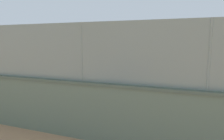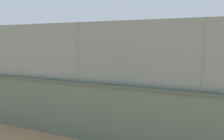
% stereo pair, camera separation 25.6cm
% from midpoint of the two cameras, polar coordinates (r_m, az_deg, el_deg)
% --- Properties ---
extents(ground_plane, '(260.00, 260.00, 0.00)m').
position_cam_midpoint_polar(ground_plane, '(17.73, 0.42, -1.16)').
color(ground_plane, tan).
extents(perimeter_wall, '(30.08, 0.72, 1.70)m').
position_cam_midpoint_polar(perimeter_wall, '(7.08, -21.08, -8.73)').
color(perimeter_wall, slate).
rests_on(perimeter_wall, ground_plane).
extents(fence_panel_on_wall, '(29.55, 0.37, 1.66)m').
position_cam_midpoint_polar(fence_panel_on_wall, '(6.80, -21.80, 4.93)').
color(fence_panel_on_wall, gray).
rests_on(fence_panel_on_wall, perimeter_wall).
extents(player_at_service_line, '(0.75, 1.02, 1.57)m').
position_cam_midpoint_polar(player_at_service_line, '(13.89, 12.36, -0.04)').
color(player_at_service_line, black).
rests_on(player_at_service_line, ground_plane).
extents(player_crossing_court, '(0.78, 0.72, 1.56)m').
position_cam_midpoint_polar(player_crossing_court, '(20.32, -8.86, 2.52)').
color(player_crossing_court, black).
rests_on(player_crossing_court, ground_plane).
extents(player_near_wall_returning, '(1.23, 0.73, 1.70)m').
position_cam_midpoint_polar(player_near_wall_returning, '(14.81, 19.82, 0.47)').
color(player_near_wall_returning, black).
rests_on(player_near_wall_returning, ground_plane).
extents(sports_ball, '(0.13, 0.13, 0.13)m').
position_cam_midpoint_polar(sports_ball, '(12.14, 11.54, 0.82)').
color(sports_ball, yellow).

